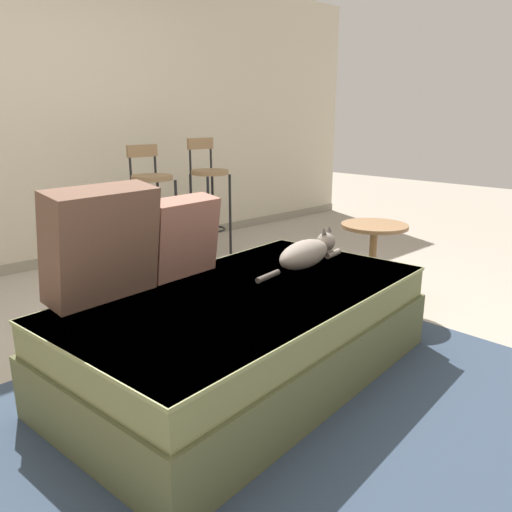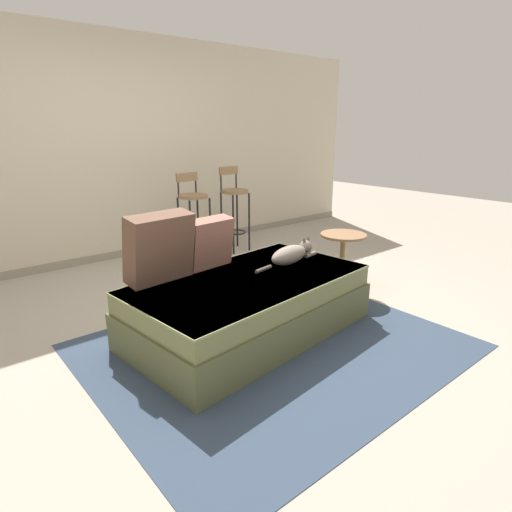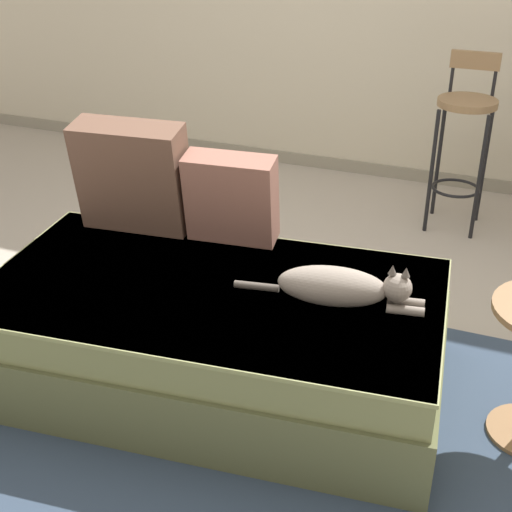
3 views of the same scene
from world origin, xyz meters
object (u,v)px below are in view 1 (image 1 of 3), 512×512
(couch, at_px, (248,333))
(cat, at_px, (307,253))
(throw_pillow_middle, at_px, (181,237))
(side_table, at_px, (373,253))
(throw_pillow_corner, at_px, (102,244))
(bar_stool_near_window, at_px, (152,195))
(bar_stool_by_doorway, at_px, (209,187))

(couch, xyz_separation_m, cat, (0.51, 0.07, 0.30))
(throw_pillow_middle, bearing_deg, side_table, -11.36)
(throw_pillow_corner, distance_m, bar_stool_near_window, 2.04)
(throw_pillow_corner, bearing_deg, cat, -15.46)
(couch, distance_m, cat, 0.59)
(bar_stool_near_window, height_order, bar_stool_by_doorway, bar_stool_by_doorway)
(throw_pillow_corner, height_order, bar_stool_near_window, bar_stool_near_window)
(cat, distance_m, side_table, 0.78)
(throw_pillow_middle, distance_m, bar_stool_near_window, 1.75)
(throw_pillow_corner, bearing_deg, couch, -33.03)
(bar_stool_by_doorway, bearing_deg, couch, -124.13)
(bar_stool_near_window, distance_m, side_table, 1.92)
(couch, xyz_separation_m, bar_stool_near_window, (0.71, 1.96, 0.40))
(bar_stool_near_window, relative_size, bar_stool_by_doorway, 0.96)
(throw_pillow_middle, relative_size, cat, 0.56)
(bar_stool_by_doorway, relative_size, side_table, 1.87)
(throw_pillow_middle, xyz_separation_m, side_table, (1.36, -0.27, -0.29))
(couch, xyz_separation_m, bar_stool_by_doorway, (1.33, 1.96, 0.41))
(throw_pillow_middle, xyz_separation_m, cat, (0.60, -0.34, -0.13))
(throw_pillow_corner, relative_size, side_table, 0.91)
(throw_pillow_corner, distance_m, bar_stool_by_doorway, 2.47)
(throw_pillow_corner, bearing_deg, bar_stool_near_window, 51.65)
(throw_pillow_middle, bearing_deg, couch, -77.61)
(bar_stool_near_window, bearing_deg, side_table, -73.00)
(side_table, bearing_deg, cat, -174.89)
(couch, bearing_deg, side_table, 5.99)
(bar_stool_near_window, xyz_separation_m, side_table, (0.56, -1.82, -0.26))
(cat, height_order, bar_stool_near_window, bar_stool_near_window)
(cat, relative_size, bar_stool_by_doorway, 0.69)
(couch, bearing_deg, bar_stool_by_doorway, 55.87)
(throw_pillow_middle, distance_m, cat, 0.70)
(couch, distance_m, throw_pillow_corner, 0.82)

